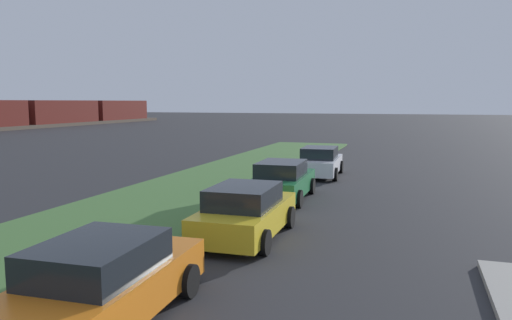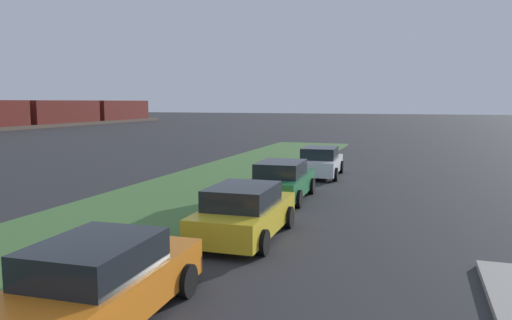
% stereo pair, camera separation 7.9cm
% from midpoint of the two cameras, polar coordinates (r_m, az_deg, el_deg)
% --- Properties ---
extents(grass_median, '(60.00, 6.00, 0.12)m').
position_cam_midpoint_polar(grass_median, '(14.97, -17.76, -7.55)').
color(grass_median, '#477238').
rests_on(grass_median, ground).
extents(parked_car_orange, '(4.37, 2.16, 1.47)m').
position_cam_midpoint_polar(parked_car_orange, '(8.72, -17.68, -13.51)').
color(parked_car_orange, orange).
rests_on(parked_car_orange, ground).
extents(parked_car_yellow, '(4.34, 2.10, 1.47)m').
position_cam_midpoint_polar(parked_car_yellow, '(13.26, -1.40, -6.16)').
color(parked_car_yellow, gold).
rests_on(parked_car_yellow, ground).
extents(parked_car_green, '(4.37, 2.15, 1.47)m').
position_cam_midpoint_polar(parked_car_green, '(18.47, 2.95, -2.45)').
color(parked_car_green, '#1E6B38').
rests_on(parked_car_green, ground).
extents(parked_car_white, '(4.39, 2.19, 1.47)m').
position_cam_midpoint_polar(parked_car_white, '(24.36, 7.43, -0.23)').
color(parked_car_white, silver).
rests_on(parked_car_white, ground).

